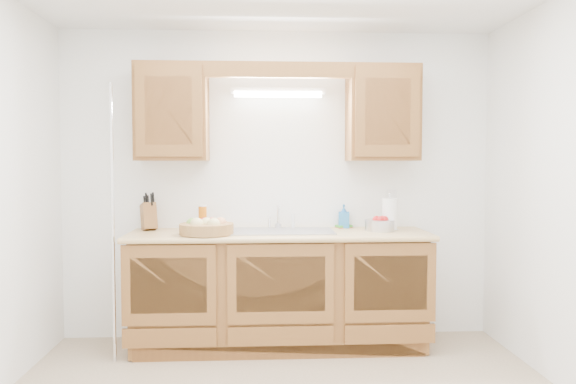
{
  "coord_description": "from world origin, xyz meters",
  "views": [
    {
      "loc": [
        -0.17,
        -3.11,
        1.43
      ],
      "look_at": [
        0.05,
        0.85,
        1.23
      ],
      "focal_mm": 35.0,
      "sensor_mm": 36.0,
      "label": 1
    }
  ],
  "objects": [
    {
      "name": "countertop",
      "position": [
        0.0,
        1.19,
        0.88
      ],
      "size": [
        2.3,
        0.63,
        0.04
      ],
      "primitive_type": "cube",
      "color": "tan",
      "rests_on": "base_cabinets"
    },
    {
      "name": "base_cabinets",
      "position": [
        0.0,
        1.2,
        0.44
      ],
      "size": [
        2.2,
        0.6,
        0.86
      ],
      "primitive_type": "cube",
      "color": "brown",
      "rests_on": "ground"
    },
    {
      "name": "fruit_basket",
      "position": [
        -0.55,
        1.06,
        0.96
      ],
      "size": [
        0.44,
        0.44,
        0.13
      ],
      "rotation": [
        0.0,
        0.0,
        0.1
      ],
      "color": "olive",
      "rests_on": "countertop"
    },
    {
      "name": "soap_bottle",
      "position": [
        0.54,
        1.43,
        1.0
      ],
      "size": [
        0.1,
        0.1,
        0.19
      ],
      "primitive_type": "imported",
      "rotation": [
        0.0,
        0.0,
        -0.13
      ],
      "color": "#2470B8",
      "rests_on": "countertop"
    },
    {
      "name": "sponge",
      "position": [
        0.54,
        1.44,
        0.91
      ],
      "size": [
        0.14,
        0.12,
        0.03
      ],
      "rotation": [
        0.0,
        0.0,
        0.35
      ],
      "color": "#CC333F",
      "rests_on": "countertop"
    },
    {
      "name": "outlet_plate",
      "position": [
        0.95,
        1.49,
        1.15
      ],
      "size": [
        0.08,
        0.01,
        0.12
      ],
      "primitive_type": "cube",
      "color": "white",
      "rests_on": "room"
    },
    {
      "name": "wire_shelf_pole",
      "position": [
        -1.2,
        0.94,
        1.0
      ],
      "size": [
        0.03,
        0.03,
        2.0
      ],
      "primitive_type": "cylinder",
      "color": "silver",
      "rests_on": "ground"
    },
    {
      "name": "room",
      "position": [
        0.0,
        0.0,
        1.25
      ],
      "size": [
        3.52,
        3.5,
        2.5
      ],
      "color": "#C4AC8D",
      "rests_on": "ground"
    },
    {
      "name": "valance",
      "position": [
        0.0,
        1.19,
        2.14
      ],
      "size": [
        2.2,
        0.05,
        0.12
      ],
      "primitive_type": "cube",
      "color": "brown",
      "rests_on": "room"
    },
    {
      "name": "knife_block",
      "position": [
        -1.03,
        1.38,
        1.01
      ],
      "size": [
        0.17,
        0.2,
        0.31
      ],
      "rotation": [
        0.0,
        0.0,
        0.41
      ],
      "color": "brown",
      "rests_on": "countertop"
    },
    {
      "name": "fluorescent_fixture",
      "position": [
        0.0,
        1.42,
        2.0
      ],
      "size": [
        0.76,
        0.08,
        0.08
      ],
      "color": "white",
      "rests_on": "room"
    },
    {
      "name": "orange_canister",
      "position": [
        -0.6,
        1.35,
        1.0
      ],
      "size": [
        0.08,
        0.08,
        0.2
      ],
      "rotation": [
        0.0,
        0.0,
        -0.35
      ],
      "color": "#CB640B",
      "rests_on": "countertop"
    },
    {
      "name": "upper_cabinet_left",
      "position": [
        -0.83,
        1.33,
        1.83
      ],
      "size": [
        0.55,
        0.33,
        0.75
      ],
      "primitive_type": "cube",
      "color": "brown",
      "rests_on": "room"
    },
    {
      "name": "upper_cabinet_right",
      "position": [
        0.83,
        1.33,
        1.83
      ],
      "size": [
        0.55,
        0.33,
        0.75
      ],
      "primitive_type": "cube",
      "color": "brown",
      "rests_on": "room"
    },
    {
      "name": "apple_bowl",
      "position": [
        0.79,
        1.21,
        0.95
      ],
      "size": [
        0.3,
        0.3,
        0.12
      ],
      "rotation": [
        0.0,
        0.0,
        0.43
      ],
      "color": "silver",
      "rests_on": "countertop"
    },
    {
      "name": "paper_towel",
      "position": [
        0.87,
        1.24,
        1.03
      ],
      "size": [
        0.14,
        0.14,
        0.3
      ],
      "rotation": [
        0.0,
        0.0,
        0.1
      ],
      "color": "silver",
      "rests_on": "countertop"
    },
    {
      "name": "sink",
      "position": [
        0.0,
        1.21,
        0.83
      ],
      "size": [
        0.84,
        0.46,
        0.36
      ],
      "color": "#9E9EA3",
      "rests_on": "countertop"
    }
  ]
}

